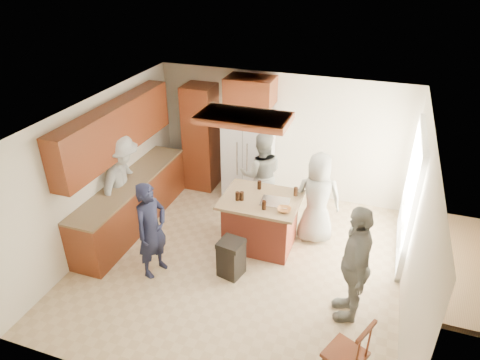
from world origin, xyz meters
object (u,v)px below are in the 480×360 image
(person_side_right, at_px, (355,264))
(person_counter, at_px, (123,184))
(person_front_left, at_px, (152,230))
(refrigerator, at_px, (248,155))
(person_behind_left, at_px, (261,175))
(kitchen_island, at_px, (260,221))
(spindle_chair, at_px, (347,355))
(person_behind_right, at_px, (317,198))
(trash_bin, at_px, (231,258))

(person_side_right, relative_size, person_counter, 0.97)
(person_front_left, xyz_separation_m, refrigerator, (0.64, 2.74, 0.11))
(refrigerator, bearing_deg, person_behind_left, -52.17)
(kitchen_island, bearing_deg, spindle_chair, -52.65)
(refrigerator, bearing_deg, person_behind_right, -33.81)
(person_counter, bearing_deg, person_behind_right, -81.73)
(person_front_left, height_order, person_behind_right, person_behind_right)
(person_behind_left, xyz_separation_m, person_behind_right, (1.13, -0.48, -0.01))
(kitchen_island, relative_size, spindle_chair, 1.29)
(person_behind_left, height_order, person_behind_right, person_behind_left)
(refrigerator, xyz_separation_m, trash_bin, (0.52, -2.42, -0.58))
(person_behind_right, relative_size, person_counter, 0.90)
(person_front_left, height_order, person_counter, person_counter)
(trash_bin, bearing_deg, spindle_chair, -35.29)
(person_behind_left, distance_m, person_counter, 2.49)
(person_behind_left, relative_size, person_counter, 0.91)
(person_behind_right, bearing_deg, refrigerator, -47.19)
(kitchen_island, height_order, spindle_chair, spindle_chair)
(person_side_right, height_order, kitchen_island, person_side_right)
(person_front_left, height_order, person_behind_left, person_behind_left)
(refrigerator, bearing_deg, person_front_left, -103.17)
(person_behind_left, relative_size, person_behind_right, 1.01)
(person_front_left, distance_m, kitchen_island, 1.85)
(person_side_right, bearing_deg, person_behind_right, -165.62)
(person_side_right, xyz_separation_m, trash_bin, (-1.83, 0.23, -0.57))
(person_front_left, height_order, kitchen_island, person_front_left)
(trash_bin, bearing_deg, person_counter, 165.30)
(person_front_left, bearing_deg, person_behind_right, -36.88)
(person_behind_right, xyz_separation_m, trash_bin, (-1.05, -1.37, -0.50))
(person_front_left, xyz_separation_m, person_behind_left, (1.08, 2.18, 0.04))
(person_side_right, xyz_separation_m, person_counter, (-4.05, 0.81, 0.03))
(person_behind_left, distance_m, person_behind_right, 1.23)
(person_behind_left, relative_size, kitchen_island, 1.30)
(person_behind_left, bearing_deg, spindle_chair, 103.79)
(person_front_left, bearing_deg, person_side_right, -72.45)
(person_behind_right, bearing_deg, person_side_right, 102.50)
(person_behind_left, relative_size, trash_bin, 2.63)
(person_front_left, distance_m, person_behind_right, 2.79)
(person_counter, height_order, trash_bin, person_counter)
(person_behind_left, height_order, trash_bin, person_behind_left)
(person_behind_right, height_order, refrigerator, refrigerator)
(refrigerator, distance_m, spindle_chair, 4.51)
(person_behind_left, height_order, spindle_chair, person_behind_left)
(person_counter, relative_size, spindle_chair, 1.84)
(trash_bin, distance_m, spindle_chair, 2.34)
(person_front_left, distance_m, trash_bin, 1.29)
(person_side_right, height_order, refrigerator, refrigerator)
(refrigerator, height_order, kitchen_island, refrigerator)
(person_side_right, relative_size, refrigerator, 0.98)
(person_behind_left, distance_m, refrigerator, 0.72)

